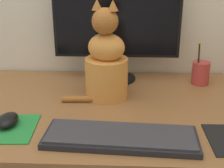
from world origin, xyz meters
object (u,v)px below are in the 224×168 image
Objects in this scene: keyboard at (119,137)px; pen_cup at (201,73)px; cat at (106,63)px; monitor at (117,21)px; computer_mouse_left at (8,120)px.

keyboard is 0.58m from pen_cup.
cat reaches higher than keyboard.
monitor is 0.57m from keyboard.
computer_mouse_left is at bearing 172.55° from keyboard.
monitor is 3.01× the size of pen_cup.
keyboard is at bearing -87.35° from monitor.
keyboard is at bearing -10.80° from computer_mouse_left.
pen_cup reaches higher than computer_mouse_left.
computer_mouse_left is 0.81m from pen_cup.
monitor is at bearing 52.60° from computer_mouse_left.
computer_mouse_left is (-0.34, -0.44, -0.24)m from monitor.
cat reaches higher than computer_mouse_left.
pen_cup is (0.70, 0.40, 0.03)m from computer_mouse_left.
cat is 2.09× the size of pen_cup.
keyboard is 2.59× the size of pen_cup.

